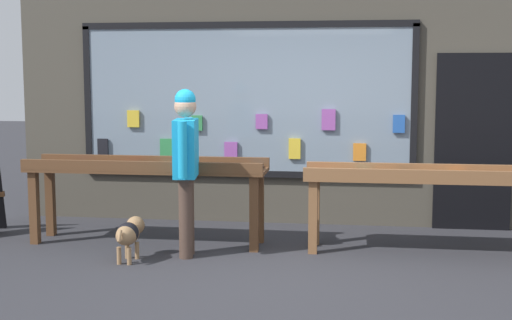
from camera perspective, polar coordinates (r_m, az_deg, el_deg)
ground_plane at (r=6.71m, az=1.45°, el=-9.14°), size 40.00×40.00×0.00m
shopfront_facade at (r=8.83m, az=3.27°, el=6.00°), size 7.05×0.29×3.48m
display_table_left at (r=7.87m, az=-8.75°, el=-1.21°), size 2.63×0.58×0.94m
display_table_right at (r=7.58m, az=13.93°, el=-1.88°), size 2.63×0.57×0.90m
person_browsing at (r=7.22m, az=-5.63°, el=0.08°), size 0.28×0.67×1.71m
small_dog at (r=7.24m, az=-10.11°, el=-5.77°), size 0.23×0.59×0.41m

